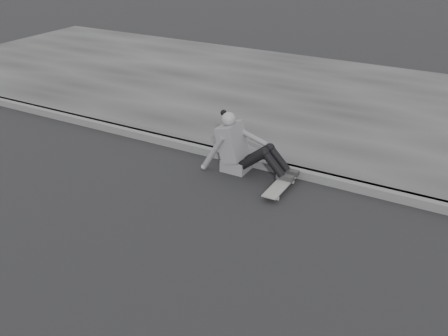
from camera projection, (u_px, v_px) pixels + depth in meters
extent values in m
cube|color=#4E4E4E|center=(444.00, 207.00, 6.19)|extent=(24.00, 0.16, 0.12)
cylinder|color=#9A9A95|center=(267.00, 196.00, 6.51)|extent=(0.03, 0.05, 0.05)
cylinder|color=#9A9A95|center=(277.00, 198.00, 6.44)|extent=(0.03, 0.05, 0.05)
cylinder|color=#9A9A95|center=(283.00, 179.00, 6.91)|extent=(0.03, 0.05, 0.05)
cylinder|color=#9A9A95|center=(293.00, 182.00, 6.85)|extent=(0.03, 0.05, 0.05)
cube|color=#2B2B2D|center=(272.00, 195.00, 6.46)|extent=(0.16, 0.04, 0.03)
cube|color=#2B2B2D|center=(288.00, 179.00, 6.87)|extent=(0.16, 0.04, 0.03)
cube|color=slate|center=(280.00, 185.00, 6.65)|extent=(0.20, 0.78, 0.02)
cube|color=#59595C|center=(236.00, 164.00, 7.19)|extent=(0.36, 0.34, 0.18)
cube|color=#59595C|center=(232.00, 142.00, 7.07)|extent=(0.37, 0.40, 0.57)
cube|color=#59595C|center=(224.00, 132.00, 7.07)|extent=(0.14, 0.30, 0.20)
cylinder|color=gray|center=(229.00, 125.00, 6.98)|extent=(0.09, 0.09, 0.08)
sphere|color=gray|center=(229.00, 119.00, 6.94)|extent=(0.20, 0.20, 0.20)
sphere|color=black|center=(224.00, 113.00, 6.97)|extent=(0.09, 0.09, 0.09)
cylinder|color=black|center=(253.00, 159.00, 6.90)|extent=(0.43, 0.13, 0.39)
cylinder|color=black|center=(259.00, 154.00, 7.04)|extent=(0.43, 0.13, 0.39)
cylinder|color=black|center=(273.00, 164.00, 6.77)|extent=(0.35, 0.11, 0.36)
cylinder|color=black|center=(279.00, 159.00, 6.91)|extent=(0.35, 0.11, 0.36)
sphere|color=black|center=(265.00, 153.00, 6.76)|extent=(0.13, 0.13, 0.13)
sphere|color=black|center=(270.00, 148.00, 6.90)|extent=(0.13, 0.13, 0.13)
cube|color=#292929|center=(285.00, 177.00, 6.76)|extent=(0.24, 0.08, 0.07)
cube|color=#292929|center=(290.00, 172.00, 6.90)|extent=(0.24, 0.08, 0.07)
cylinder|color=#59595C|center=(213.00, 153.00, 7.05)|extent=(0.38, 0.08, 0.58)
sphere|color=gray|center=(204.00, 167.00, 7.22)|extent=(0.08, 0.08, 0.08)
cylinder|color=#59595C|center=(252.00, 137.00, 7.06)|extent=(0.48, 0.08, 0.21)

